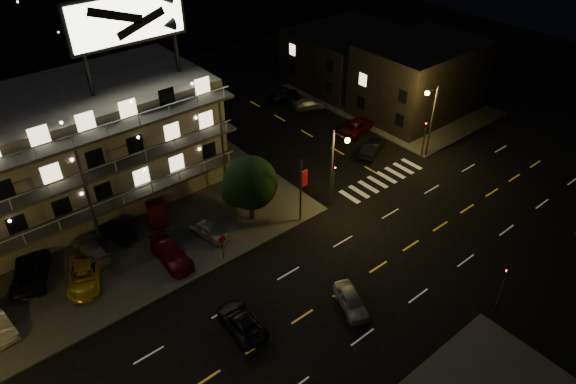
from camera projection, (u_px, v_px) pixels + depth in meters
ground at (323, 303)px, 37.69m from camera, size 140.00×140.00×0.00m
curb_nw at (38, 244)px, 42.96m from camera, size 44.00×24.00×0.15m
curb_ne at (389, 99)px, 65.76m from camera, size 16.00×24.00×0.15m
motel at (54, 155)px, 44.44m from camera, size 28.00×13.80×18.10m
side_bldg_front at (419, 78)px, 60.82m from camera, size 14.06×10.00×8.50m
side_bldg_back at (347, 56)px, 68.79m from camera, size 14.06×12.00×7.00m
streetlight_nc at (335, 163)px, 44.20m from camera, size 0.44×1.92×8.00m
streetlight_ne at (431, 115)px, 51.50m from camera, size 1.92×0.44×8.00m
signal_nw at (333, 181)px, 46.20m from camera, size 0.20×0.27×4.60m
signal_sw at (503, 287)px, 35.53m from camera, size 0.20×0.27×4.60m
signal_ne at (425, 136)px, 52.94m from camera, size 0.27×0.20×4.60m
banner_north at (301, 189)px, 43.61m from camera, size 0.83×0.16×6.40m
stop_sign at (222, 243)px, 40.53m from camera, size 0.91×0.11×2.61m
tree at (250, 184)px, 43.56m from camera, size 4.87×4.69×6.13m
lot_car_2 at (84, 275)px, 38.87m from camera, size 4.04×5.49×1.39m
lot_car_3 at (171, 254)px, 40.79m from camera, size 2.05×4.86×1.40m
lot_car_4 at (210, 230)px, 43.28m from camera, size 2.41×4.04×1.29m
lot_car_6 at (30, 271)px, 39.14m from camera, size 4.43×5.89×1.49m
lot_car_7 at (91, 249)px, 41.34m from camera, size 1.99×4.67×1.34m
lot_car_8 at (116, 229)px, 43.31m from camera, size 2.50×4.33×1.39m
lot_car_9 at (156, 209)px, 45.52m from camera, size 3.06×4.84×1.51m
side_car_0 at (372, 148)px, 54.54m from camera, size 4.60×3.17×1.44m
side_car_1 at (357, 126)px, 58.50m from camera, size 5.33×3.30×1.38m
side_car_2 at (309, 104)px, 63.49m from camera, size 4.65×2.99×1.25m
side_car_3 at (283, 94)px, 65.65m from camera, size 4.16×2.08×1.36m
road_car_east at (351, 301)px, 37.00m from camera, size 2.93×4.22×1.33m
road_car_west at (241, 321)px, 35.49m from camera, size 2.57×4.80×1.28m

